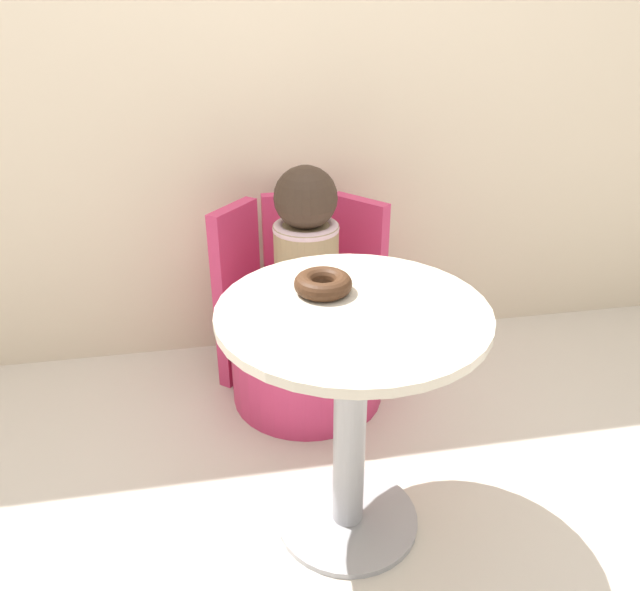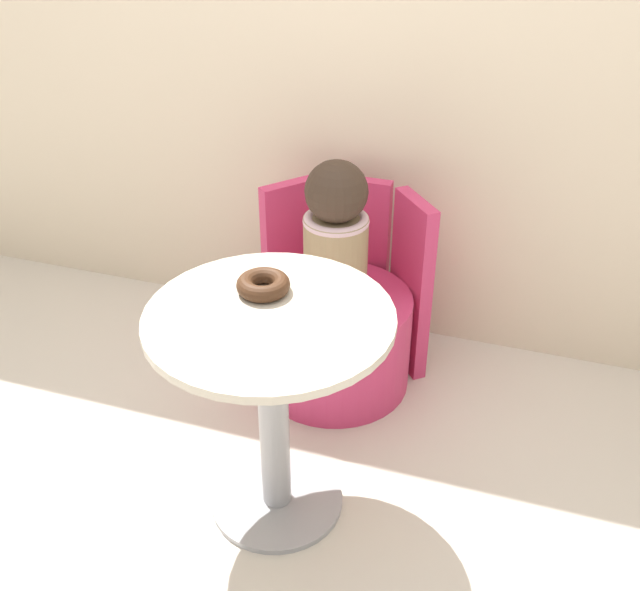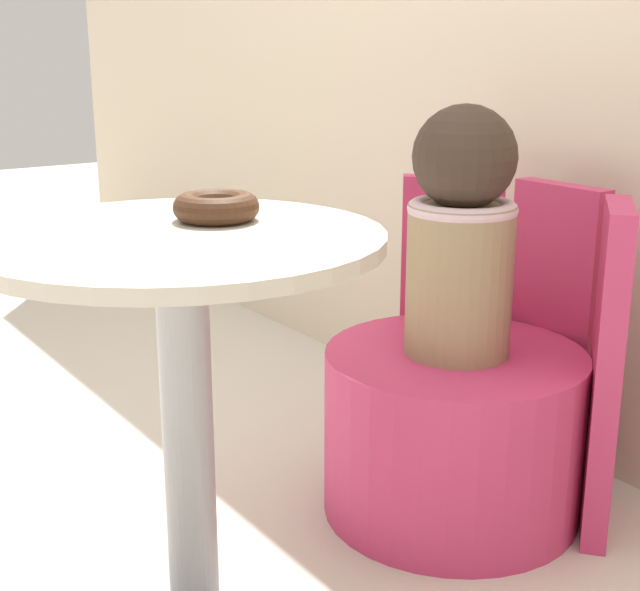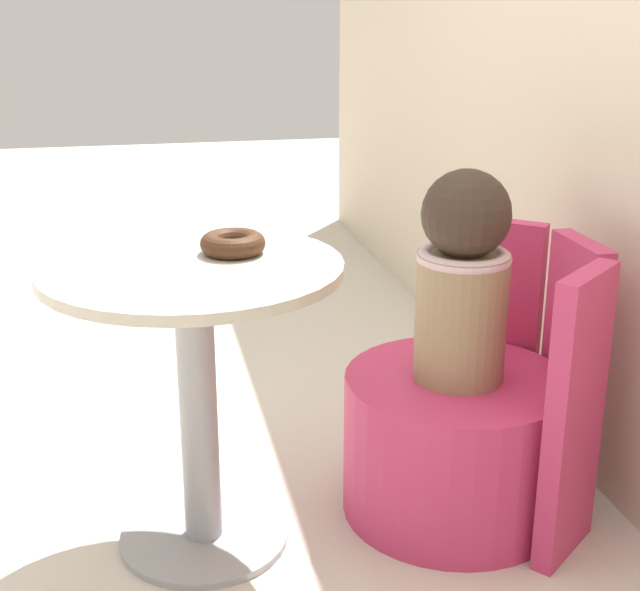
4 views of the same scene
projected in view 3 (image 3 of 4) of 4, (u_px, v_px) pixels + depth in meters
round_table at (185, 355)px, 1.47m from camera, size 0.67×0.67×0.70m
tub_chair at (452, 432)px, 1.92m from camera, size 0.55×0.55×0.36m
booth_backrest at (531, 340)px, 2.00m from camera, size 0.65×0.24×0.69m
child_figure at (461, 233)px, 1.80m from camera, size 0.22×0.22×0.51m
donut at (216, 207)px, 1.51m from camera, size 0.15×0.15×0.05m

